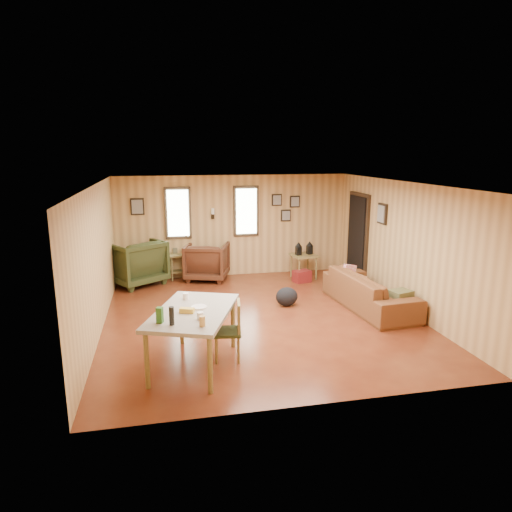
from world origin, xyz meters
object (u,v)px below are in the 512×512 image
Objects in this scene: dining_table at (193,315)px; recliner_brown at (207,260)px; sofa at (370,285)px; side_table at (304,253)px; recliner_green at (135,260)px; end_table at (181,261)px.

recliner_brown is at bearing 102.37° from dining_table.
side_table is (-0.58, 2.28, 0.15)m from sofa.
recliner_green is at bearing 123.29° from dining_table.
recliner_brown is 1.61m from recliner_green.
sofa is 2.61× the size of side_table.
recliner_green is at bearing -161.78° from end_table.
end_table is 0.84× the size of side_table.
recliner_brown reaches higher than side_table.
end_table is 4.67m from dining_table.
dining_table reaches higher than sofa.
dining_table reaches higher than recliner_brown.
dining_table reaches higher than side_table.
recliner_green reaches higher than dining_table.
dining_table is at bearing 112.33° from sofa.
sofa is at bearing -40.24° from end_table.
side_table is at bearing 75.18° from dining_table.
recliner_brown is at bearing 171.37° from side_table.
recliner_brown reaches higher than end_table.
recliner_green is at bearing 20.61° from recliner_brown.
recliner_green is (-1.61, -0.06, 0.08)m from recliner_brown.
sofa is at bearing -75.65° from side_table.
recliner_brown is 0.85× the size of recliner_green.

